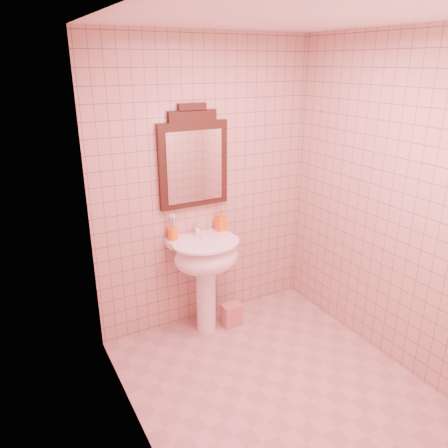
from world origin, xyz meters
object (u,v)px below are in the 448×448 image
pedestal_sink (206,263)px  toothbrush_cup (173,233)px  mirror (193,160)px  towel (232,315)px  soap_dispenser (221,220)px

pedestal_sink → toothbrush_cup: (-0.22, 0.17, 0.26)m
mirror → towel: 1.44m
soap_dispenser → towel: bearing=-96.6°
toothbrush_cup → soap_dispenser: bearing=-1.1°
soap_dispenser → towel: size_ratio=0.89×
towel → pedestal_sink: bearing=170.0°
pedestal_sink → towel: pedestal_sink is taller
pedestal_sink → mirror: size_ratio=1.02×
toothbrush_cup → pedestal_sink: bearing=-36.8°
soap_dispenser → mirror: bearing=162.0°
toothbrush_cup → towel: (0.45, -0.21, -0.81)m
mirror → towel: size_ratio=3.97×
pedestal_sink → toothbrush_cup: size_ratio=4.32×
pedestal_sink → toothbrush_cup: 0.38m
pedestal_sink → towel: bearing=-10.0°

